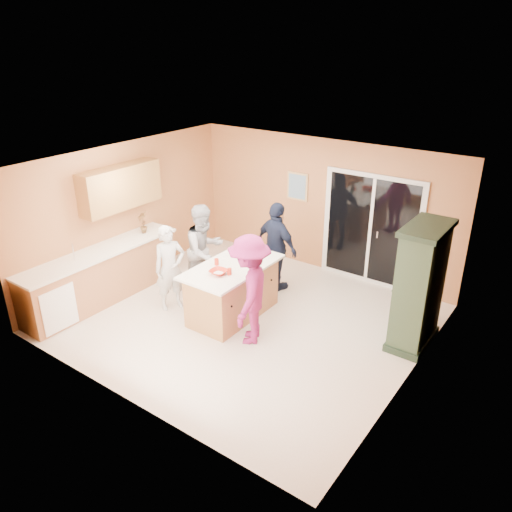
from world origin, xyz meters
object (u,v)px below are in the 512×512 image
Objects in this scene: green_hutch at (419,288)px; woman_magenta at (250,290)px; woman_white at (170,268)px; woman_grey at (205,251)px; kitchen_island at (233,292)px; woman_navy at (276,247)px.

woman_magenta is (-2.07, -1.40, -0.07)m from green_hutch.
woman_white is 0.89× the size of woman_grey.
green_hutch reaches higher than woman_magenta.
kitchen_island is 1.03× the size of woman_grey.
green_hutch reaches higher than woman_navy.
woman_magenta reaches higher than woman_navy.
woman_grey is 1.72m from woman_magenta.
green_hutch is 1.15× the size of woman_navy.
green_hutch is at bearing -72.44° from woman_grey.
woman_navy is (-2.69, 0.26, -0.10)m from green_hutch.
kitchen_island is 1.29m from woman_navy.
kitchen_island is 0.91m from woman_magenta.
woman_navy reaches higher than kitchen_island.
kitchen_island is at bearing -160.65° from green_hutch.
green_hutch is 1.11× the size of woman_magenta.
woman_magenta is at bearing -33.18° from kitchen_island.
woman_navy is (0.93, 0.90, -0.01)m from woman_grey.
woman_navy is (1.07, 1.63, 0.09)m from woman_white.
woman_navy is (0.05, 1.22, 0.40)m from kitchen_island.
woman_magenta reaches higher than woman_white.
kitchen_island is 1.01× the size of woman_magenta.
woman_navy is at bearing 87.21° from kitchen_island.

